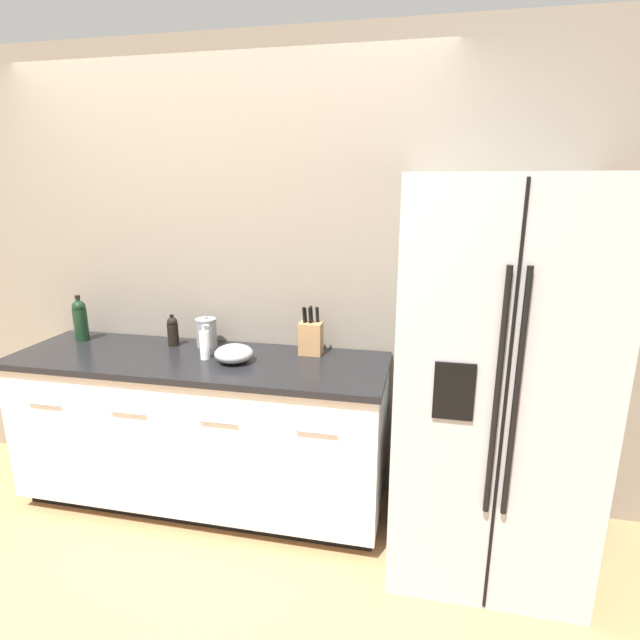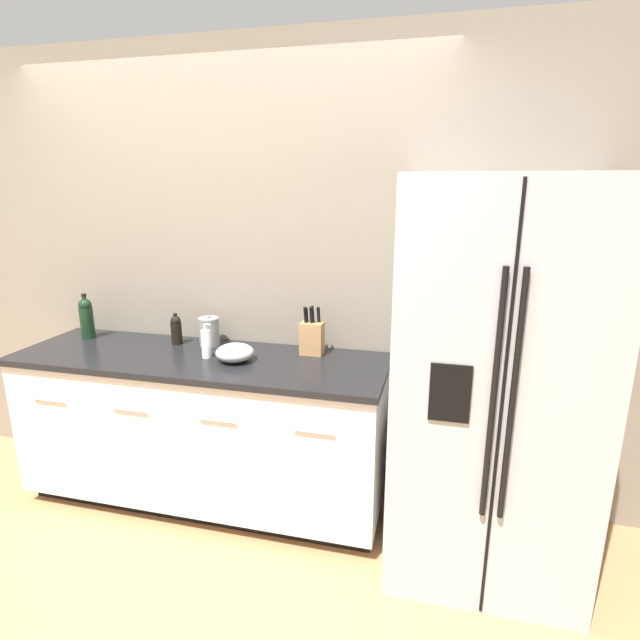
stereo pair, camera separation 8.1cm
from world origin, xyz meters
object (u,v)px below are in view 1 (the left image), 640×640
at_px(soap_dispenser, 205,345).
at_px(oil_bottle, 173,331).
at_px(knife_block, 311,337).
at_px(steel_canister, 206,332).
at_px(mixing_bowl, 234,354).
at_px(refrigerator, 492,380).
at_px(wine_bottle, 80,319).

xyz_separation_m(soap_dispenser, oil_bottle, (-0.29, 0.18, 0.01)).
xyz_separation_m(knife_block, steel_canister, (-0.63, 0.01, -0.01)).
bearing_deg(steel_canister, mixing_bowl, -41.00).
bearing_deg(soap_dispenser, steel_canister, 112.82).
distance_m(refrigerator, oil_bottle, 1.78).
bearing_deg(oil_bottle, wine_bottle, -177.86).
height_order(knife_block, steel_canister, knife_block).
height_order(soap_dispenser, oil_bottle, soap_dispenser).
distance_m(refrigerator, mixing_bowl, 1.31).
bearing_deg(refrigerator, knife_block, 164.06).
height_order(soap_dispenser, steel_canister, soap_dispenser).
bearing_deg(mixing_bowl, steel_canister, 139.00).
xyz_separation_m(oil_bottle, steel_canister, (0.20, 0.03, -0.01)).
height_order(refrigerator, soap_dispenser, refrigerator).
height_order(soap_dispenser, mixing_bowl, soap_dispenser).
height_order(refrigerator, wine_bottle, refrigerator).
xyz_separation_m(knife_block, oil_bottle, (-0.83, -0.02, -0.01)).
distance_m(wine_bottle, mixing_bowl, 1.07).
bearing_deg(soap_dispenser, wine_bottle, 169.78).
bearing_deg(mixing_bowl, knife_block, 29.87).
height_order(knife_block, wine_bottle, wine_bottle).
bearing_deg(refrigerator, mixing_bowl, 177.62).
distance_m(knife_block, soap_dispenser, 0.58).
xyz_separation_m(oil_bottle, mixing_bowl, (0.45, -0.19, -0.04)).
bearing_deg(knife_block, refrigerator, -15.94).
bearing_deg(steel_canister, soap_dispenser, -67.18).
xyz_separation_m(refrigerator, steel_canister, (-1.57, 0.28, 0.06)).
distance_m(knife_block, steel_canister, 0.63).
bearing_deg(mixing_bowl, soap_dispenser, 175.76).
bearing_deg(steel_canister, wine_bottle, -176.22).
distance_m(knife_block, wine_bottle, 1.42).
relative_size(refrigerator, soap_dispenser, 9.56).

